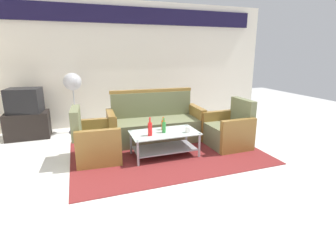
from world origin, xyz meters
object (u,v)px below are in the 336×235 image
(couch, at_px, (155,125))
(bottle_orange, at_px, (163,125))
(bottle_red, at_px, (150,129))
(bottle_green, at_px, (164,127))
(cup, at_px, (188,130))
(tv_stand, at_px, (28,125))
(pedestal_fan, at_px, (73,85))
(television, at_px, (24,101))
(armchair_left, at_px, (96,142))
(coffee_table, at_px, (164,140))
(armchair_right, at_px, (229,131))

(couch, distance_m, bottle_orange, 0.67)
(bottle_red, bearing_deg, bottle_orange, 37.46)
(bottle_green, relative_size, cup, 2.43)
(couch, relative_size, bottle_green, 7.54)
(tv_stand, xyz_separation_m, pedestal_fan, (0.91, 0.05, 0.75))
(couch, xyz_separation_m, television, (-2.36, 1.01, 0.44))
(bottle_red, bearing_deg, bottle_green, 15.50)
(bottle_red, relative_size, pedestal_fan, 0.23)
(couch, distance_m, armchair_left, 1.29)
(couch, relative_size, coffee_table, 1.66)
(coffee_table, bearing_deg, pedestal_fan, 126.40)
(pedestal_fan, bearing_deg, bottle_orange, -50.75)
(couch, relative_size, armchair_right, 2.15)
(pedestal_fan, bearing_deg, bottle_green, -54.02)
(bottle_orange, bearing_deg, bottle_green, -105.11)
(coffee_table, xyz_separation_m, bottle_green, (-0.01, -0.01, 0.23))
(pedestal_fan, bearing_deg, coffee_table, -53.60)
(armchair_right, bearing_deg, tv_stand, 62.59)
(bottle_orange, bearing_deg, cup, -41.71)
(armchair_right, height_order, tv_stand, armchair_right)
(couch, relative_size, armchair_left, 2.15)
(armchair_left, distance_m, television, 2.04)
(bottle_orange, xyz_separation_m, tv_stand, (-2.30, 1.66, -0.23))
(coffee_table, relative_size, bottle_green, 4.53)
(armchair_right, bearing_deg, coffee_table, 90.71)
(coffee_table, xyz_separation_m, cup, (0.35, -0.14, 0.19))
(armchair_right, height_order, television, television)
(bottle_red, bearing_deg, pedestal_fan, 119.63)
(couch, xyz_separation_m, armchair_left, (-1.16, -0.57, -0.03))
(bottle_red, bearing_deg, couch, 68.27)
(television, bearing_deg, bottle_green, 150.71)
(cup, relative_size, tv_stand, 0.12)
(coffee_table, height_order, bottle_green, bottle_green)
(couch, xyz_separation_m, armchair_right, (1.17, -0.76, -0.03))
(bottle_red, height_order, bottle_orange, bottle_red)
(bottle_red, bearing_deg, armchair_right, 4.26)
(couch, distance_m, bottle_red, 0.96)
(coffee_table, distance_m, cup, 0.43)
(coffee_table, bearing_deg, bottle_green, -139.01)
(coffee_table, height_order, bottle_red, bottle_red)
(coffee_table, distance_m, bottle_green, 0.23)
(bottle_red, relative_size, tv_stand, 0.37)
(cup, height_order, pedestal_fan, pedestal_fan)
(coffee_table, height_order, tv_stand, tv_stand)
(bottle_red, height_order, pedestal_fan, pedestal_fan)
(bottle_green, bearing_deg, pedestal_fan, 125.98)
(armchair_right, relative_size, bottle_red, 2.90)
(tv_stand, bearing_deg, armchair_left, -52.73)
(armchair_left, height_order, television, television)
(armchair_left, bearing_deg, bottle_red, 72.96)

